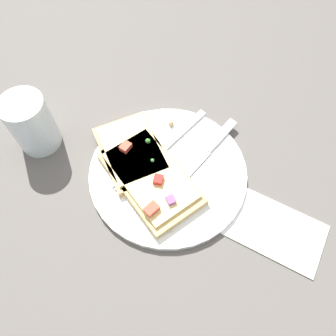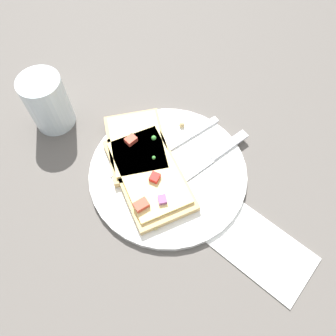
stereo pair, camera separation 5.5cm
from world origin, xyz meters
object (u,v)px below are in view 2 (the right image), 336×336
at_px(pizza_slice_main, 149,174).
at_px(napkin, 261,249).
at_px(pizza_slice_corner, 137,145).
at_px(plate, 168,172).
at_px(knife, 207,161).
at_px(drinking_glass, 48,102).
at_px(fork, 162,152).

bearing_deg(pizza_slice_main, napkin, -148.56).
relative_size(pizza_slice_corner, napkin, 1.10).
bearing_deg(pizza_slice_corner, plate, -143.08).
relative_size(pizza_slice_main, napkin, 1.33).
distance_m(plate, napkin, 0.20).
bearing_deg(knife, pizza_slice_main, -20.69).
height_order(pizza_slice_corner, drinking_glass, drinking_glass).
relative_size(drinking_glass, napkin, 0.68).
bearing_deg(drinking_glass, plate, 11.82).
bearing_deg(pizza_slice_corner, pizza_slice_main, -171.58).
distance_m(fork, napkin, 0.23).
xyz_separation_m(fork, pizza_slice_corner, (-0.04, -0.02, 0.01)).
relative_size(plate, fork, 1.22).
height_order(knife, drinking_glass, drinking_glass).
distance_m(plate, drinking_glass, 0.25).
bearing_deg(pizza_slice_corner, napkin, -144.23).
xyz_separation_m(pizza_slice_main, napkin, (0.21, 0.02, -0.02)).
xyz_separation_m(plate, drinking_glass, (-0.24, -0.05, 0.05)).
relative_size(knife, pizza_slice_corner, 1.28).
distance_m(knife, pizza_slice_corner, 0.12).
bearing_deg(drinking_glass, knife, 21.25).
height_order(plate, pizza_slice_corner, pizza_slice_corner).
bearing_deg(knife, fork, -50.35).
distance_m(knife, pizza_slice_main, 0.10).
bearing_deg(plate, fork, 146.72).
height_order(pizza_slice_main, pizza_slice_corner, same).
bearing_deg(plate, knife, 56.06).
height_order(plate, knife, knife).
relative_size(fork, napkin, 1.42).
bearing_deg(fork, drinking_glass, -56.93).
xyz_separation_m(knife, drinking_glass, (-0.28, -0.11, 0.04)).
bearing_deg(fork, napkin, 97.05).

